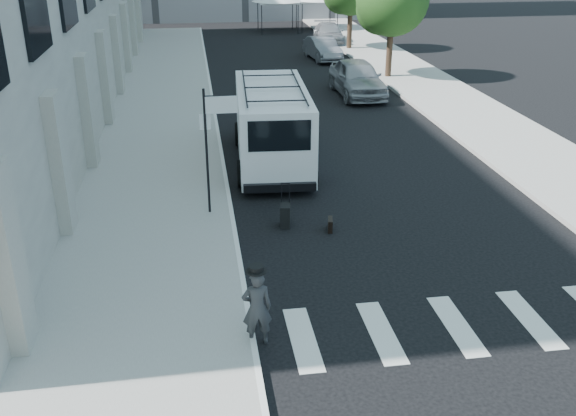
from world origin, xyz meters
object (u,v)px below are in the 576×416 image
object	(u,v)px
cargo_van	(272,124)
parked_car_c	(329,34)
businessman	(257,308)
parked_car_a	(357,78)
briefcase	(330,225)
suitcase	(285,215)
parked_car_b	(323,49)

from	to	relation	value
cargo_van	parked_car_c	world-z (taller)	cargo_van
businessman	cargo_van	world-z (taller)	cargo_van
businessman	parked_car_a	size ratio (longest dim) A/B	0.32
businessman	briefcase	xyz separation A→B (m)	(2.47, 4.81, -0.63)
suitcase	parked_car_a	xyz separation A→B (m)	(5.59, 14.30, 0.54)
businessman	parked_car_a	distance (m)	20.73
parked_car_b	parked_car_a	bearing A→B (deg)	-96.45
businessman	parked_car_b	world-z (taller)	businessman
businessman	parked_car_c	world-z (taller)	businessman
suitcase	parked_car_b	xyz separation A→B (m)	(5.77, 23.63, 0.36)
businessman	cargo_van	bearing A→B (deg)	-100.13
cargo_van	parked_car_b	size ratio (longest dim) A/B	1.73
parked_car_a	parked_car_c	bearing A→B (deg)	82.67
briefcase	parked_car_c	distance (m)	30.69
suitcase	parked_car_b	bearing A→B (deg)	87.07
businessman	cargo_van	size ratio (longest dim) A/B	0.22
suitcase	parked_car_b	size ratio (longest dim) A/B	0.29
briefcase	cargo_van	bearing A→B (deg)	109.38
briefcase	suitcase	distance (m)	1.25
businessman	parked_car_b	xyz separation A→B (m)	(7.08, 28.88, -0.12)
suitcase	briefcase	bearing A→B (deg)	-10.28
businessman	parked_car_b	bearing A→B (deg)	-105.18
briefcase	suitcase	bearing A→B (deg)	170.01
parked_car_c	parked_car_b	bearing A→B (deg)	-100.44
suitcase	parked_car_c	distance (m)	30.51
suitcase	parked_car_c	xyz separation A→B (m)	(7.39, 29.60, 0.36)
businessman	briefcase	distance (m)	5.44
cargo_van	parked_car_b	world-z (taller)	cargo_van
cargo_van	parked_car_a	distance (m)	10.41
parked_car_b	parked_car_c	world-z (taller)	parked_car_c
businessman	briefcase	size ratio (longest dim) A/B	3.64
suitcase	cargo_van	xyz separation A→B (m)	(0.31, 5.33, 1.02)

